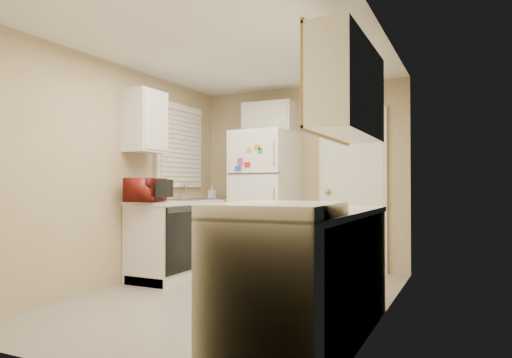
% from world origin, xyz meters
% --- Properties ---
extents(floor, '(3.80, 3.80, 0.00)m').
position_xyz_m(floor, '(0.00, 0.00, 0.00)').
color(floor, '#ADA699').
rests_on(floor, ground).
extents(ceiling, '(3.80, 3.80, 0.00)m').
position_xyz_m(ceiling, '(0.00, 0.00, 2.40)').
color(ceiling, white).
rests_on(ceiling, floor).
extents(wall_left, '(3.80, 3.80, 0.00)m').
position_xyz_m(wall_left, '(-1.40, 0.00, 1.20)').
color(wall_left, tan).
rests_on(wall_left, floor).
extents(wall_right, '(3.80, 3.80, 0.00)m').
position_xyz_m(wall_right, '(1.40, 0.00, 1.20)').
color(wall_right, tan).
rests_on(wall_right, floor).
extents(wall_back, '(2.80, 2.80, 0.00)m').
position_xyz_m(wall_back, '(0.00, 1.90, 1.20)').
color(wall_back, tan).
rests_on(wall_back, floor).
extents(wall_front, '(2.80, 2.80, 0.00)m').
position_xyz_m(wall_front, '(0.00, -1.90, 1.20)').
color(wall_front, tan).
rests_on(wall_front, floor).
extents(left_counter, '(0.60, 1.80, 0.90)m').
position_xyz_m(left_counter, '(-1.10, 0.90, 0.45)').
color(left_counter, silver).
rests_on(left_counter, floor).
extents(dishwasher, '(0.03, 0.58, 0.72)m').
position_xyz_m(dishwasher, '(-0.81, 0.30, 0.49)').
color(dishwasher, black).
rests_on(dishwasher, floor).
extents(sink, '(0.54, 0.74, 0.16)m').
position_xyz_m(sink, '(-1.10, 1.05, 0.86)').
color(sink, gray).
rests_on(sink, left_counter).
extents(microwave, '(0.53, 0.40, 0.32)m').
position_xyz_m(microwave, '(-1.15, 0.11, 1.05)').
color(microwave, maroon).
rests_on(microwave, left_counter).
extents(soap_bottle, '(0.09, 0.09, 0.17)m').
position_xyz_m(soap_bottle, '(-1.15, 1.50, 1.00)').
color(soap_bottle, silver).
rests_on(soap_bottle, left_counter).
extents(window_blinds, '(0.10, 0.98, 1.08)m').
position_xyz_m(window_blinds, '(-1.36, 1.05, 1.60)').
color(window_blinds, silver).
rests_on(window_blinds, wall_left).
extents(upper_cabinet_left, '(0.30, 0.45, 0.70)m').
position_xyz_m(upper_cabinet_left, '(-1.25, 0.22, 1.80)').
color(upper_cabinet_left, silver).
rests_on(upper_cabinet_left, wall_left).
extents(refrigerator, '(0.78, 0.76, 1.79)m').
position_xyz_m(refrigerator, '(-0.37, 1.56, 0.89)').
color(refrigerator, white).
rests_on(refrigerator, floor).
extents(cabinet_over_fridge, '(0.70, 0.30, 0.40)m').
position_xyz_m(cabinet_over_fridge, '(-0.40, 1.75, 2.00)').
color(cabinet_over_fridge, silver).
rests_on(cabinet_over_fridge, wall_back).
extents(interior_door, '(0.86, 0.06, 2.08)m').
position_xyz_m(interior_door, '(0.70, 1.86, 1.02)').
color(interior_door, white).
rests_on(interior_door, floor).
extents(right_counter, '(0.60, 2.00, 0.90)m').
position_xyz_m(right_counter, '(1.10, -0.80, 0.45)').
color(right_counter, silver).
rests_on(right_counter, floor).
extents(stove, '(0.70, 0.85, 0.99)m').
position_xyz_m(stove, '(1.06, -1.43, 0.50)').
color(stove, white).
rests_on(stove, floor).
extents(upper_cabinet_right, '(0.30, 1.20, 0.70)m').
position_xyz_m(upper_cabinet_right, '(1.25, -0.50, 1.80)').
color(upper_cabinet_right, silver).
rests_on(upper_cabinet_right, wall_right).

